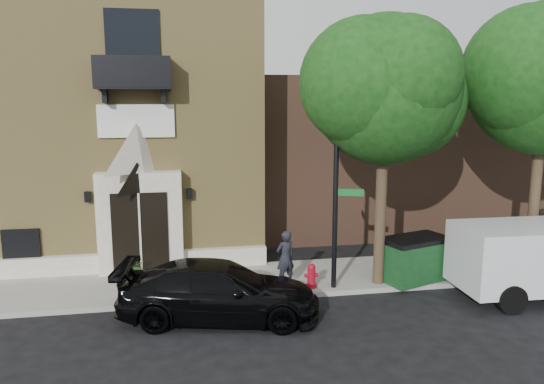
% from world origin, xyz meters
% --- Properties ---
extents(ground, '(120.00, 120.00, 0.00)m').
position_xyz_m(ground, '(0.00, 0.00, 0.00)').
color(ground, black).
rests_on(ground, ground).
extents(sidewalk, '(42.00, 3.00, 0.15)m').
position_xyz_m(sidewalk, '(1.00, 1.50, 0.07)').
color(sidewalk, gray).
rests_on(sidewalk, ground).
extents(church, '(12.20, 11.01, 9.30)m').
position_xyz_m(church, '(-2.99, 7.95, 4.63)').
color(church, tan).
rests_on(church, ground).
extents(neighbour_building, '(18.00, 8.00, 6.40)m').
position_xyz_m(neighbour_building, '(12.00, 9.00, 3.20)').
color(neighbour_building, brown).
rests_on(neighbour_building, ground).
extents(street_tree_left, '(4.97, 4.38, 7.77)m').
position_xyz_m(street_tree_left, '(6.03, 0.35, 5.87)').
color(street_tree_left, '#38281C').
rests_on(street_tree_left, sidewalk).
extents(black_sedan, '(5.43, 3.03, 1.49)m').
position_xyz_m(black_sedan, '(1.14, -0.97, 0.74)').
color(black_sedan, black).
rests_on(black_sedan, ground).
extents(street_sign, '(0.84, 1.03, 5.47)m').
position_xyz_m(street_sign, '(4.61, 0.34, 2.91)').
color(street_sign, black).
rests_on(street_sign, sidewalk).
extents(fire_hydrant, '(0.41, 0.33, 0.72)m').
position_xyz_m(fire_hydrant, '(3.94, 0.43, 0.50)').
color(fire_hydrant, maroon).
rests_on(fire_hydrant, sidewalk).
extents(dumpster, '(2.29, 1.72, 1.33)m').
position_xyz_m(dumpster, '(7.16, 0.50, 0.82)').
color(dumpster, '#0F3916').
rests_on(dumpster, sidewalk).
extents(planter, '(0.65, 0.58, 0.68)m').
position_xyz_m(planter, '(-1.17, 2.18, 0.49)').
color(planter, '#38632B').
rests_on(planter, sidewalk).
extents(pedestrian_near, '(0.69, 0.56, 1.63)m').
position_xyz_m(pedestrian_near, '(3.24, 0.79, 0.97)').
color(pedestrian_near, black).
rests_on(pedestrian_near, sidewalk).
extents(pedestrian_far, '(0.92, 1.05, 1.82)m').
position_xyz_m(pedestrian_far, '(12.14, 1.45, 1.06)').
color(pedestrian_far, '#2E271F').
rests_on(pedestrian_far, sidewalk).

